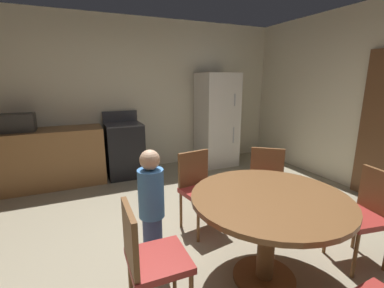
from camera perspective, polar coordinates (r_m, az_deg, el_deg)
The scene contains 12 objects.
ground_plane at distance 2.73m, azimuth 2.80°, elevation -23.37°, with size 14.00×14.00×0.00m, color gray.
wall_back at distance 5.04m, azimuth -12.60°, elevation 10.02°, with size 5.99×0.12×2.70m, color beige.
kitchen_counter at distance 4.73m, azimuth -31.01°, elevation -2.95°, with size 2.08×0.60×0.90m, color olive.
oven_range at distance 4.74m, azimuth -14.23°, elevation -1.12°, with size 0.60×0.60×1.10m.
refrigerator at distance 5.18m, azimuth 5.28°, elevation 5.16°, with size 0.68×0.68×1.76m.
microwave at distance 4.64m, azimuth -33.19°, elevation 3.83°, with size 0.44×0.32×0.26m, color #2D2B28.
dining_table at distance 2.28m, azimuth 16.05°, elevation -14.14°, with size 1.24×1.24×0.76m.
chair_east at distance 2.91m, azimuth 33.20°, elevation -11.91°, with size 0.46×0.46×0.87m.
chair_north at distance 2.98m, azimuth 1.49°, elevation -8.93°, with size 0.46×0.46×0.87m.
chair_west at distance 1.95m, azimuth -9.27°, elevation -22.59°, with size 0.41×0.41×0.87m.
chair_northeast at distance 3.21m, azimuth 15.59°, elevation -7.74°, with size 0.56×0.56×0.87m.
person_child at distance 2.37m, azimuth -8.62°, elevation -13.27°, with size 0.30×0.30×1.09m.
Camera 1 is at (-0.99, -1.94, 1.65)m, focal length 24.93 mm.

